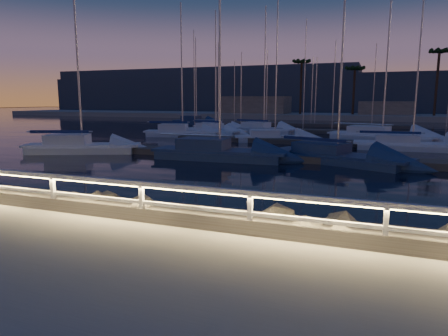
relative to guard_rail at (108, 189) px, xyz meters
The scene contains 21 objects.
ground 0.78m from the guard_rail, ahead, with size 400.00×400.00×0.00m, color #9F9C90.
harbor_water 31.27m from the guard_rail, 89.87° to the left, with size 400.00×440.00×0.60m.
guard_rail is the anchor object (origin of this frame).
riprap 5.93m from the guard_rail, 14.93° to the left, with size 24.46×3.23×1.45m.
floating_docks 32.52m from the guard_rail, 89.88° to the left, with size 22.00×36.00×0.40m.
far_shore 74.05m from the guard_rail, 90.04° to the left, with size 160.00×14.00×5.20m.
palm_left 73.04m from the guard_rail, 96.29° to the left, with size 3.00×3.00×11.20m.
palm_center 73.47m from the guard_rail, 88.38° to the left, with size 3.00×3.00×9.70m.
palm_right 74.48m from the guard_rail, 77.42° to the left, with size 3.00×3.00×12.20m.
distant_hills 135.56m from the guard_rail, 99.37° to the left, with size 230.00×37.50×18.00m.
sailboat_a 19.48m from the guard_rail, 133.04° to the left, with size 8.23×5.24×13.75m.
sailboat_b 15.16m from the guard_rail, 100.82° to the left, with size 8.84×3.06×14.84m.
sailboat_d 16.81m from the guard_rail, 74.91° to the left, with size 8.93×5.58×14.69m.
sailboat_e 31.04m from the guard_rail, 113.52° to the left, with size 8.15×4.22×13.45m.
sailboat_g 27.02m from the guard_rail, 94.58° to the left, with size 7.55×4.58×12.43m.
sailboat_h 26.21m from the guard_rail, 69.72° to the left, with size 8.62×2.86×14.41m.
sailboat_i 40.98m from the guard_rail, 107.83° to the left, with size 6.59×3.11×10.89m.
sailboat_j 34.13m from the guard_rail, 107.49° to the left, with size 8.01×5.09×13.31m.
sailboat_k 37.06m from the guard_rail, 99.13° to the left, with size 8.70×4.56×14.22m.
sailboat_l 32.62m from the guard_rail, 77.68° to the left, with size 10.26×5.60×16.72m.
sailboat_m 52.60m from the guard_rail, 112.52° to the left, with size 7.98×3.24×13.30m.
Camera 1 is at (6.72, -8.78, 3.17)m, focal length 32.00 mm.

